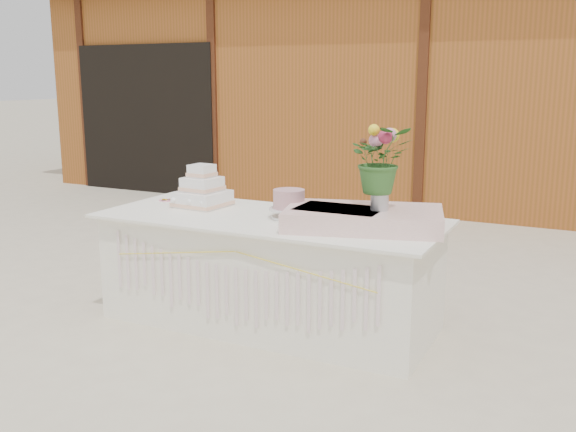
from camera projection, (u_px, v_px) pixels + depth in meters
The scene contains 9 objects.
ground at pixel (270, 322), 4.58m from camera, with size 80.00×80.00×0.00m, color beige.
barn at pixel (457, 80), 9.49m from camera, with size 12.60×4.60×3.30m.
cake_table at pixel (269, 271), 4.50m from camera, with size 2.40×1.00×0.77m.
wedding_cake at pixel (202, 192), 4.77m from camera, with size 0.38×0.38×0.31m.
pink_cake_stand at pixel (289, 202), 4.36m from camera, with size 0.28×0.28×0.20m.
satin_runner at pixel (363, 218), 4.09m from camera, with size 0.99×0.57×0.12m, color #FFD4CD.
flower_vase at pixel (380, 198), 4.03m from camera, with size 0.11×0.11×0.16m, color #BCBCC1.
bouquet at pixel (381, 152), 3.97m from camera, with size 0.38×0.33×0.42m, color #2F5E25.
loose_flowers at pixel (170, 201), 4.97m from camera, with size 0.15×0.35×0.02m, color pink, non-canonical shape.
Camera 1 is at (2.02, -3.82, 1.71)m, focal length 40.00 mm.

